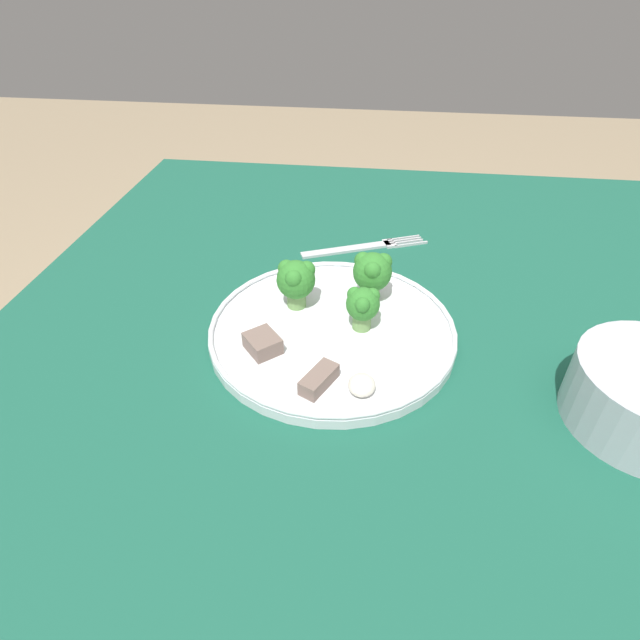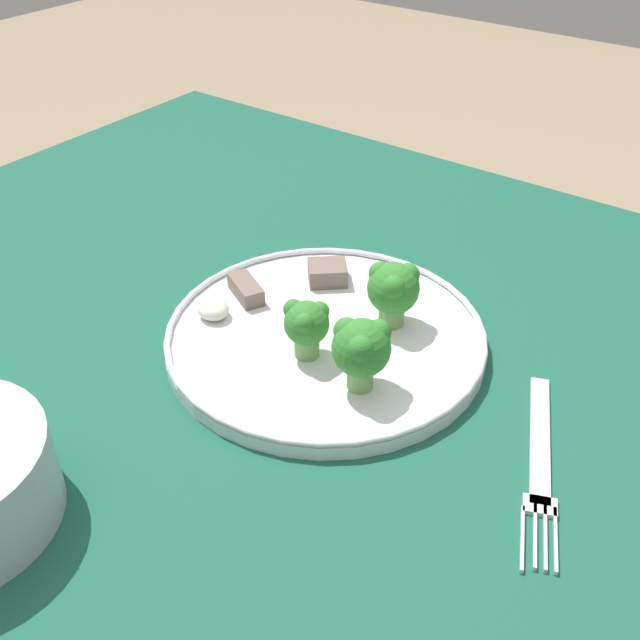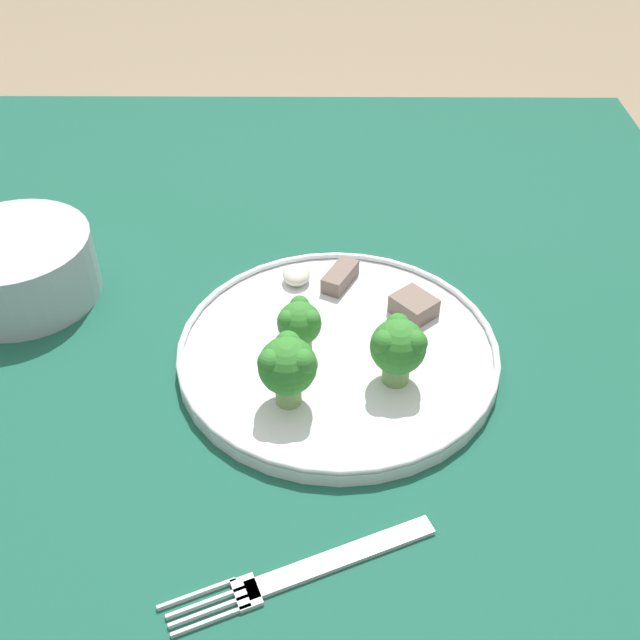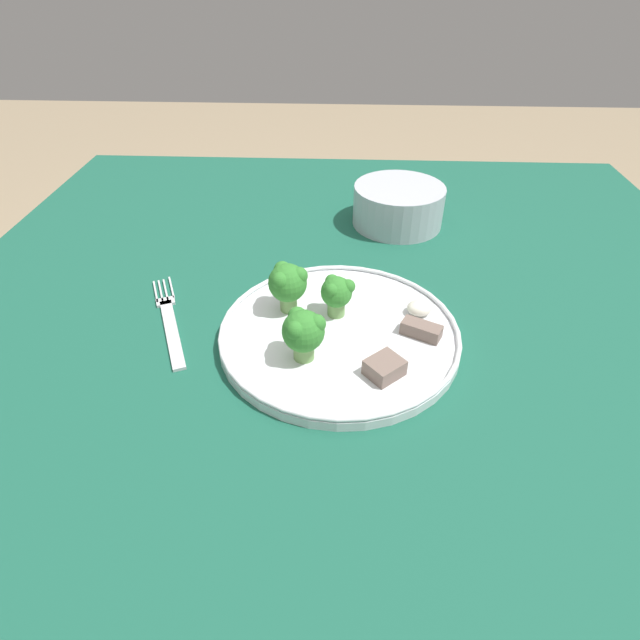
# 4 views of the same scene
# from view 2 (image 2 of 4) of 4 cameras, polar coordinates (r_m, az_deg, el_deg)

# --- Properties ---
(table) EXTENTS (1.13, 1.05, 0.76)m
(table) POSITION_cam_2_polar(r_m,az_deg,el_deg) (0.70, -5.00, -12.17)
(table) COLOR #195642
(table) RESTS_ON ground_plane
(dinner_plate) EXTENTS (0.29, 0.29, 0.02)m
(dinner_plate) POSITION_cam_2_polar(r_m,az_deg,el_deg) (0.68, 0.42, -1.24)
(dinner_plate) COLOR white
(dinner_plate) RESTS_ON table
(fork) EXTENTS (0.09, 0.19, 0.00)m
(fork) POSITION_cam_2_polar(r_m,az_deg,el_deg) (0.60, 16.40, -10.28)
(fork) COLOR silver
(fork) RESTS_ON table
(broccoli_floret_near_rim_left) EXTENTS (0.05, 0.05, 0.06)m
(broccoli_floret_near_rim_left) POSITION_cam_2_polar(r_m,az_deg,el_deg) (0.67, 5.60, 2.40)
(broccoli_floret_near_rim_left) COLOR #709E56
(broccoli_floret_near_rim_left) RESTS_ON dinner_plate
(broccoli_floret_center_left) EXTENTS (0.04, 0.04, 0.05)m
(broccoli_floret_center_left) POSITION_cam_2_polar(r_m,az_deg,el_deg) (0.63, -1.03, -0.32)
(broccoli_floret_center_left) COLOR #709E56
(broccoli_floret_center_left) RESTS_ON dinner_plate
(broccoli_floret_back_left) EXTENTS (0.05, 0.05, 0.06)m
(broccoli_floret_back_left) POSITION_cam_2_polar(r_m,az_deg,el_deg) (0.59, 3.17, -2.13)
(broccoli_floret_back_left) COLOR #709E56
(broccoli_floret_back_left) RESTS_ON dinner_plate
(meat_slice_front_slice) EXTENTS (0.05, 0.04, 0.02)m
(meat_slice_front_slice) POSITION_cam_2_polar(r_m,az_deg,el_deg) (0.72, -5.67, 2.35)
(meat_slice_front_slice) COLOR #756056
(meat_slice_front_slice) RESTS_ON dinner_plate
(meat_slice_middle_slice) EXTENTS (0.05, 0.05, 0.02)m
(meat_slice_middle_slice) POSITION_cam_2_polar(r_m,az_deg,el_deg) (0.74, 0.58, 3.62)
(meat_slice_middle_slice) COLOR #756056
(meat_slice_middle_slice) RESTS_ON dinner_plate
(sauce_dollop) EXTENTS (0.03, 0.03, 0.02)m
(sauce_dollop) POSITION_cam_2_polar(r_m,az_deg,el_deg) (0.70, -8.16, 0.81)
(sauce_dollop) COLOR silver
(sauce_dollop) RESTS_ON dinner_plate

